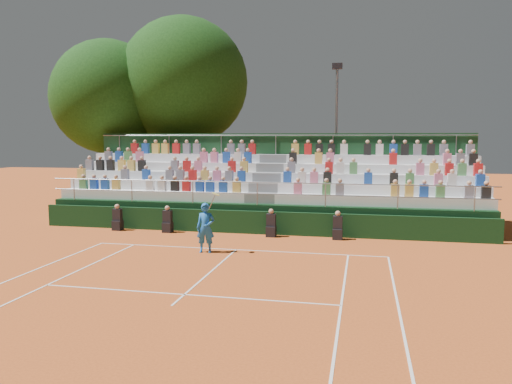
% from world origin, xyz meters
% --- Properties ---
extents(ground, '(90.00, 90.00, 0.00)m').
position_xyz_m(ground, '(0.00, 0.00, 0.00)').
color(ground, '#C85821').
rests_on(ground, ground).
extents(courtside_wall, '(20.00, 0.15, 1.00)m').
position_xyz_m(courtside_wall, '(0.00, 3.20, 0.50)').
color(courtside_wall, black).
rests_on(courtside_wall, ground).
extents(line_officials, '(10.23, 0.40, 1.19)m').
position_xyz_m(line_officials, '(-1.42, 2.75, 0.48)').
color(line_officials, black).
rests_on(line_officials, ground).
extents(grandstand, '(20.00, 5.20, 4.40)m').
position_xyz_m(grandstand, '(0.00, 6.44, 1.09)').
color(grandstand, black).
rests_on(grandstand, ground).
extents(tennis_player, '(0.89, 0.52, 2.22)m').
position_xyz_m(tennis_player, '(-0.98, -0.63, 0.91)').
color(tennis_player, blue).
rests_on(tennis_player, ground).
extents(tree_west, '(7.08, 7.08, 10.25)m').
position_xyz_m(tree_west, '(-11.16, 11.34, 6.70)').
color(tree_west, '#372014').
rests_on(tree_west, ground).
extents(tree_east, '(8.02, 8.02, 11.67)m').
position_xyz_m(tree_east, '(-6.60, 12.52, 7.65)').
color(tree_east, '#372014').
rests_on(tree_east, ground).
extents(floodlight_mast, '(0.60, 0.25, 8.58)m').
position_xyz_m(floodlight_mast, '(2.91, 12.87, 4.97)').
color(floodlight_mast, gray).
rests_on(floodlight_mast, ground).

